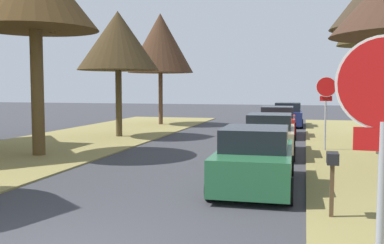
% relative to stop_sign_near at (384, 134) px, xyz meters
% --- Properties ---
extents(stop_sign_near, '(0.80, 0.08, 2.98)m').
position_rel_stop_sign_near_xyz_m(stop_sign_near, '(0.00, 0.00, 0.00)').
color(stop_sign_near, '#9EA0A5').
rests_on(stop_sign_near, grass_verge_right).
extents(stop_sign_far, '(0.81, 0.46, 2.96)m').
position_rel_stop_sign_near_xyz_m(stop_sign_far, '(0.16, 14.53, -0.02)').
color(stop_sign_far, '#9EA0A5').
rests_on(stop_sign_far, grass_verge_right).
extents(street_tree_right_far, '(3.30, 3.30, 8.26)m').
position_rel_stop_sign_near_xyz_m(street_tree_right_far, '(2.45, 19.44, 4.22)').
color(street_tree_right_far, '#484226').
rests_on(street_tree_right_far, grass_verge_right).
extents(street_tree_left_mid_b, '(4.18, 4.18, 6.41)m').
position_rel_stop_sign_near_xyz_m(street_tree_left_mid_b, '(-9.98, 17.16, 2.74)').
color(street_tree_left_mid_b, '#4C3E24').
rests_on(street_tree_left_mid_b, grass_verge_left).
extents(street_tree_left_far, '(4.46, 4.46, 7.52)m').
position_rel_stop_sign_near_xyz_m(street_tree_left_far, '(-10.24, 24.76, 3.36)').
color(street_tree_left_far, brown).
rests_on(street_tree_left_far, grass_verge_left).
extents(parked_sedan_green, '(2.02, 4.44, 1.57)m').
position_rel_stop_sign_near_xyz_m(parked_sedan_green, '(-1.86, 7.36, -1.48)').
color(parked_sedan_green, '#28663D').
rests_on(parked_sedan_green, ground).
extents(parked_sedan_tan, '(2.02, 4.44, 1.57)m').
position_rel_stop_sign_near_xyz_m(parked_sedan_tan, '(-1.95, 13.16, -1.48)').
color(parked_sedan_tan, tan).
rests_on(parked_sedan_tan, ground).
extents(parked_sedan_red, '(2.02, 4.44, 1.57)m').
position_rel_stop_sign_near_xyz_m(parked_sedan_red, '(-2.05, 19.77, -1.48)').
color(parked_sedan_red, red).
rests_on(parked_sedan_red, ground).
extents(parked_sedan_navy, '(2.02, 4.44, 1.57)m').
position_rel_stop_sign_near_xyz_m(parked_sedan_navy, '(-1.76, 25.91, -1.48)').
color(parked_sedan_navy, navy).
rests_on(parked_sedan_navy, ground).
extents(curbside_mailbox, '(0.22, 0.44, 1.27)m').
position_rel_stop_sign_near_xyz_m(curbside_mailbox, '(-0.11, 4.94, -1.14)').
color(curbside_mailbox, brown).
rests_on(curbside_mailbox, grass_verge_right).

